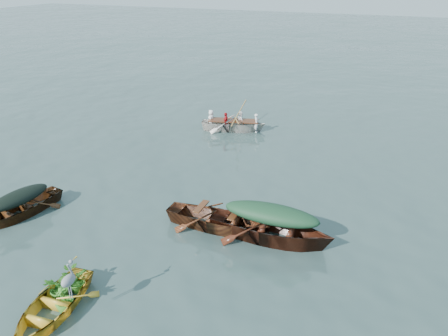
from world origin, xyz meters
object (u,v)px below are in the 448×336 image
Objects in this scene: dark_covered_boat at (22,215)px; open_wooden_boat at (218,229)px; yellow_dinghy at (53,314)px; rowed_boat at (233,131)px; heron at (69,286)px; green_tarp_boat at (270,240)px.

dark_covered_boat is 6.24m from open_wooden_boat.
yellow_dinghy is at bearing -28.15° from dark_covered_boat.
rowed_boat is (-0.74, 12.89, 0.00)m from yellow_dinghy.
dark_covered_boat is at bearing 141.02° from heron.
open_wooden_boat is (2.02, 4.70, 0.00)m from yellow_dinghy.
open_wooden_boat is 4.86× the size of heron.
dark_covered_boat is at bearing 101.47° from green_tarp_boat.
rowed_boat is (-4.37, 8.17, 0.00)m from green_tarp_boat.
green_tarp_boat is at bearing -89.31° from open_wooden_boat.
green_tarp_boat is at bearing 46.29° from yellow_dinghy.
yellow_dinghy is at bearing 168.18° from rowed_boat.
green_tarp_boat is 9.26m from rowed_boat.
heron is at bearing -23.76° from dark_covered_boat.
yellow_dinghy is at bearing -174.81° from heron.
rowed_boat is (-2.75, 8.20, 0.00)m from open_wooden_boat.
open_wooden_boat is at bearing 60.62° from yellow_dinghy.
green_tarp_boat is 1.62m from open_wooden_boat.
open_wooden_boat is at bearing 24.46° from dark_covered_boat.
green_tarp_boat is (7.64, 1.68, 0.00)m from dark_covered_boat.
open_wooden_boat is at bearing -176.52° from rowed_boat.
heron is (-3.09, -4.62, 0.89)m from green_tarp_boat.
heron is (0.54, 0.11, 0.89)m from yellow_dinghy.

